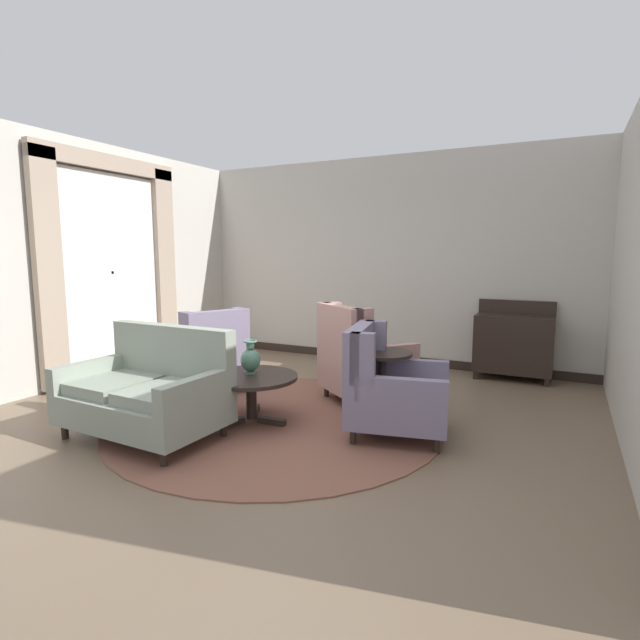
{
  "coord_description": "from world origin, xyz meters",
  "views": [
    {
      "loc": [
        2.42,
        -3.58,
        1.61
      ],
      "look_at": [
        0.2,
        0.83,
        0.94
      ],
      "focal_mm": 27.32,
      "sensor_mm": 36.0,
      "label": 1
    }
  ],
  "objects_px": {
    "coffee_table": "(251,384)",
    "armchair_foreground_right": "(207,357)",
    "armchair_beside_settee": "(360,361)",
    "side_table": "(382,380)",
    "sideboard": "(513,343)",
    "porcelain_vase": "(250,359)",
    "settee": "(148,392)",
    "armchair_far_left": "(389,389)"
  },
  "relations": [
    {
      "from": "porcelain_vase",
      "to": "sideboard",
      "type": "relative_size",
      "value": 0.32
    },
    {
      "from": "settee",
      "to": "side_table",
      "type": "bearing_deg",
      "value": 37.44
    },
    {
      "from": "side_table",
      "to": "sideboard",
      "type": "relative_size",
      "value": 0.69
    },
    {
      "from": "sideboard",
      "to": "armchair_far_left",
      "type": "bearing_deg",
      "value": -107.6
    },
    {
      "from": "armchair_far_left",
      "to": "side_table",
      "type": "bearing_deg",
      "value": 20.55
    },
    {
      "from": "settee",
      "to": "armchair_foreground_right",
      "type": "height_order",
      "value": "armchair_foreground_right"
    },
    {
      "from": "armchair_beside_settee",
      "to": "porcelain_vase",
      "type": "bearing_deg",
      "value": 92.46
    },
    {
      "from": "side_table",
      "to": "sideboard",
      "type": "xyz_separation_m",
      "value": [
        0.95,
        2.29,
        0.05
      ]
    },
    {
      "from": "armchair_foreground_right",
      "to": "coffee_table",
      "type": "bearing_deg",
      "value": 82.53
    },
    {
      "from": "armchair_beside_settee",
      "to": "armchair_foreground_right",
      "type": "height_order",
      "value": "armchair_beside_settee"
    },
    {
      "from": "settee",
      "to": "sideboard",
      "type": "distance_m",
      "value": 4.44
    },
    {
      "from": "porcelain_vase",
      "to": "armchair_far_left",
      "type": "relative_size",
      "value": 0.32
    },
    {
      "from": "coffee_table",
      "to": "armchair_beside_settee",
      "type": "xyz_separation_m",
      "value": [
        0.68,
        1.08,
        0.07
      ]
    },
    {
      "from": "armchair_beside_settee",
      "to": "side_table",
      "type": "bearing_deg",
      "value": 167.08
    },
    {
      "from": "porcelain_vase",
      "to": "settee",
      "type": "bearing_deg",
      "value": -127.47
    },
    {
      "from": "armchair_foreground_right",
      "to": "porcelain_vase",
      "type": "bearing_deg",
      "value": 83.71
    },
    {
      "from": "armchair_far_left",
      "to": "side_table",
      "type": "height_order",
      "value": "armchair_far_left"
    },
    {
      "from": "coffee_table",
      "to": "armchair_beside_settee",
      "type": "bearing_deg",
      "value": 57.67
    },
    {
      "from": "armchair_beside_settee",
      "to": "armchair_foreground_right",
      "type": "relative_size",
      "value": 1.04
    },
    {
      "from": "coffee_table",
      "to": "armchair_foreground_right",
      "type": "height_order",
      "value": "armchair_foreground_right"
    },
    {
      "from": "armchair_beside_settee",
      "to": "side_table",
      "type": "height_order",
      "value": "armchair_beside_settee"
    },
    {
      "from": "armchair_foreground_right",
      "to": "sideboard",
      "type": "xyz_separation_m",
      "value": [
        3.12,
        2.21,
        0.06
      ]
    },
    {
      "from": "coffee_table",
      "to": "armchair_far_left",
      "type": "relative_size",
      "value": 0.89
    },
    {
      "from": "porcelain_vase",
      "to": "armchair_beside_settee",
      "type": "distance_m",
      "value": 1.26
    },
    {
      "from": "armchair_far_left",
      "to": "porcelain_vase",
      "type": "bearing_deg",
      "value": 89.2
    },
    {
      "from": "armchair_far_left",
      "to": "side_table",
      "type": "relative_size",
      "value": 1.45
    },
    {
      "from": "coffee_table",
      "to": "sideboard",
      "type": "distance_m",
      "value": 3.51
    },
    {
      "from": "armchair_foreground_right",
      "to": "side_table",
      "type": "height_order",
      "value": "armchair_foreground_right"
    },
    {
      "from": "armchair_far_left",
      "to": "armchair_foreground_right",
      "type": "xyz_separation_m",
      "value": [
        -2.32,
        0.32,
        0.01
      ]
    },
    {
      "from": "armchair_far_left",
      "to": "armchair_beside_settee",
      "type": "relative_size",
      "value": 0.88
    },
    {
      "from": "settee",
      "to": "sideboard",
      "type": "xyz_separation_m",
      "value": [
        2.68,
        3.53,
        0.08
      ]
    },
    {
      "from": "armchair_far_left",
      "to": "armchair_foreground_right",
      "type": "height_order",
      "value": "armchair_foreground_right"
    },
    {
      "from": "coffee_table",
      "to": "porcelain_vase",
      "type": "height_order",
      "value": "porcelain_vase"
    },
    {
      "from": "armchair_foreground_right",
      "to": "sideboard",
      "type": "relative_size",
      "value": 1.08
    },
    {
      "from": "armchair_beside_settee",
      "to": "sideboard",
      "type": "xyz_separation_m",
      "value": [
        1.39,
        1.76,
        0.02
      ]
    },
    {
      "from": "armchair_foreground_right",
      "to": "sideboard",
      "type": "bearing_deg",
      "value": 148.58
    },
    {
      "from": "armchair_far_left",
      "to": "armchair_foreground_right",
      "type": "bearing_deg",
      "value": 70.38
    },
    {
      "from": "coffee_table",
      "to": "side_table",
      "type": "distance_m",
      "value": 1.25
    },
    {
      "from": "armchair_far_left",
      "to": "sideboard",
      "type": "relative_size",
      "value": 0.99
    },
    {
      "from": "armchair_beside_settee",
      "to": "armchair_foreground_right",
      "type": "distance_m",
      "value": 1.79
    },
    {
      "from": "porcelain_vase",
      "to": "side_table",
      "type": "relative_size",
      "value": 0.47
    },
    {
      "from": "side_table",
      "to": "porcelain_vase",
      "type": "bearing_deg",
      "value": -157.02
    }
  ]
}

